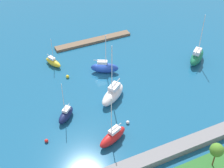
% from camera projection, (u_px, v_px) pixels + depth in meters
% --- Properties ---
extents(water, '(160.00, 160.00, 0.00)m').
position_uv_depth(water, '(101.00, 74.00, 77.33)').
color(water, '#19567F').
rests_on(water, ground).
extents(pier_dock, '(21.81, 2.34, 0.67)m').
position_uv_depth(pier_dock, '(94.00, 41.00, 88.99)').
color(pier_dock, brown).
rests_on(pier_dock, ground).
extents(breakwater, '(59.18, 2.76, 1.40)m').
position_uv_depth(breakwater, '(162.00, 154.00, 57.28)').
color(breakwater, gray).
rests_on(breakwater, ground).
extents(park_tree_center, '(2.36, 2.36, 5.07)m').
position_uv_depth(park_tree_center, '(217.00, 150.00, 52.93)').
color(park_tree_center, brown).
rests_on(park_tree_center, shoreline_park).
extents(sailboat_green_outer_mooring, '(7.53, 6.52, 12.82)m').
position_uv_depth(sailboat_green_outer_mooring, '(197.00, 56.00, 80.44)').
color(sailboat_green_outer_mooring, '#19724C').
rests_on(sailboat_green_outer_mooring, water).
extents(sailboat_white_along_channel, '(7.97, 6.77, 13.78)m').
position_uv_depth(sailboat_white_along_channel, '(113.00, 94.00, 69.26)').
color(sailboat_white_along_channel, white).
rests_on(sailboat_white_along_channel, water).
extents(sailboat_navy_east_end, '(4.90, 4.73, 9.18)m').
position_uv_depth(sailboat_navy_east_end, '(66.00, 115.00, 64.75)').
color(sailboat_navy_east_end, '#141E4C').
rests_on(sailboat_navy_east_end, water).
extents(sailboat_blue_far_south, '(6.73, 4.79, 10.24)m').
position_uv_depth(sailboat_blue_far_south, '(104.00, 67.00, 77.07)').
color(sailboat_blue_far_south, '#2347B2').
rests_on(sailboat_blue_far_south, water).
extents(sailboat_yellow_far_north, '(3.50, 5.42, 7.60)m').
position_uv_depth(sailboat_yellow_far_north, '(53.00, 62.00, 79.72)').
color(sailboat_yellow_far_north, yellow).
rests_on(sailboat_yellow_far_north, water).
extents(sailboat_red_lone_north, '(6.81, 4.30, 10.92)m').
position_uv_depth(sailboat_red_lone_north, '(113.00, 136.00, 59.89)').
color(sailboat_red_lone_north, red).
rests_on(sailboat_red_lone_north, water).
extents(mooring_buoy_white, '(0.71, 0.71, 0.71)m').
position_uv_depth(mooring_buoy_white, '(128.00, 122.00, 64.08)').
color(mooring_buoy_white, white).
rests_on(mooring_buoy_white, water).
extents(mooring_buoy_red, '(0.72, 0.72, 0.72)m').
position_uv_depth(mooring_buoy_red, '(46.00, 141.00, 60.25)').
color(mooring_buoy_red, red).
rests_on(mooring_buoy_red, water).
extents(mooring_buoy_yellow, '(0.77, 0.77, 0.77)m').
position_uv_depth(mooring_buoy_yellow, '(68.00, 76.00, 75.96)').
color(mooring_buoy_yellow, yellow).
rests_on(mooring_buoy_yellow, water).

